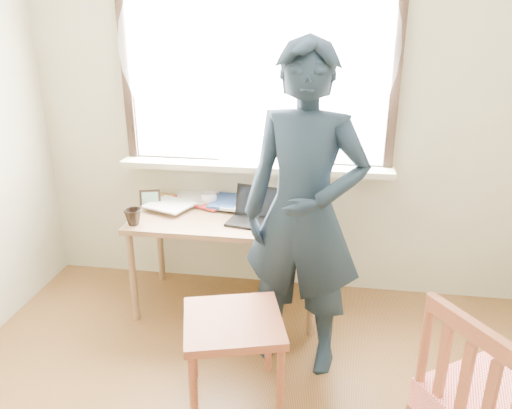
% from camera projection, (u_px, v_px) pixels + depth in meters
% --- Properties ---
extents(room_shell, '(3.52, 4.02, 2.61)m').
position_uv_depth(room_shell, '(226.00, 107.00, 1.54)').
color(room_shell, '#C1BA9B').
rests_on(room_shell, ground).
extents(desk, '(1.24, 0.62, 0.66)m').
position_uv_depth(desk, '(228.00, 226.00, 3.27)').
color(desk, olive).
rests_on(desk, ground).
extents(laptop, '(0.35, 0.30, 0.21)m').
position_uv_depth(laptop, '(255.00, 213.00, 3.17)').
color(laptop, black).
rests_on(laptop, desk).
extents(mug_white, '(0.15, 0.15, 0.09)m').
position_uv_depth(mug_white, '(209.00, 199.00, 3.43)').
color(mug_white, white).
rests_on(mug_white, desk).
extents(mug_dark, '(0.16, 0.16, 0.10)m').
position_uv_depth(mug_dark, '(133.00, 217.00, 3.12)').
color(mug_dark, black).
rests_on(mug_dark, desk).
extents(mouse, '(0.09, 0.07, 0.04)m').
position_uv_depth(mouse, '(296.00, 225.00, 3.09)').
color(mouse, black).
rests_on(mouse, desk).
extents(desk_clutter, '(0.81, 0.52, 0.05)m').
position_uv_depth(desk_clutter, '(188.00, 202.00, 3.43)').
color(desk_clutter, white).
rests_on(desk_clutter, desk).
extents(book_a, '(0.30, 0.35, 0.03)m').
position_uv_depth(book_a, '(178.00, 200.00, 3.50)').
color(book_a, white).
rests_on(book_a, desk).
extents(book_b, '(0.30, 0.29, 0.02)m').
position_uv_depth(book_b, '(288.00, 206.00, 3.41)').
color(book_b, white).
rests_on(book_b, desk).
extents(picture_frame, '(0.14, 0.05, 0.11)m').
position_uv_depth(picture_frame, '(150.00, 199.00, 3.40)').
color(picture_frame, black).
rests_on(picture_frame, desk).
extents(work_chair, '(0.59, 0.58, 0.49)m').
position_uv_depth(work_chair, '(233.00, 332.00, 2.49)').
color(work_chair, brown).
rests_on(work_chair, ground).
extents(person, '(0.74, 0.56, 1.82)m').
position_uv_depth(person, '(304.00, 214.00, 2.64)').
color(person, black).
rests_on(person, ground).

